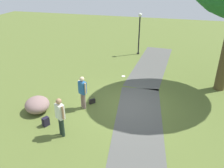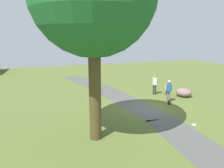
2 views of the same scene
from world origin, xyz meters
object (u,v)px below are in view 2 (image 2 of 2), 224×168
handbag_on_grass (169,102)px  frisbee_on_grass (194,125)px  backpack_by_boulder (167,92)px  woman_with_handbag (169,89)px  man_near_boulder (155,83)px  lawn_boulder (184,92)px

handbag_on_grass → frisbee_on_grass: (-3.66, 0.81, -0.13)m
backpack_by_boulder → frisbee_on_grass: backpack_by_boulder is taller
frisbee_on_grass → woman_with_handbag: bearing=-14.3°
handbag_on_grass → backpack_by_boulder: backpack_by_boulder is taller
woman_with_handbag → frisbee_on_grass: size_ratio=7.09×
woman_with_handbag → handbag_on_grass: 1.02m
frisbee_on_grass → backpack_by_boulder: bearing=-19.8°
man_near_boulder → backpack_by_boulder: 1.35m
lawn_boulder → man_near_boulder: (1.35, 1.94, 0.65)m
lawn_boulder → woman_with_handbag: size_ratio=1.01×
lawn_boulder → man_near_boulder: 2.46m
man_near_boulder → handbag_on_grass: bearing=173.0°
woman_with_handbag → handbag_on_grass: woman_with_handbag is taller
handbag_on_grass → backpack_by_boulder: size_ratio=0.96×
lawn_boulder → handbag_on_grass: lawn_boulder is taller
man_near_boulder → lawn_boulder: bearing=-124.9°
man_near_boulder → backpack_by_boulder: man_near_boulder is taller
lawn_boulder → backpack_by_boulder: lawn_boulder is taller
man_near_boulder → backpack_by_boulder: (-0.42, -0.99, -0.81)m
lawn_boulder → backpack_by_boulder: 1.34m
woman_with_handbag → man_near_boulder: man_near_boulder is taller
man_near_boulder → frisbee_on_grass: man_near_boulder is taller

